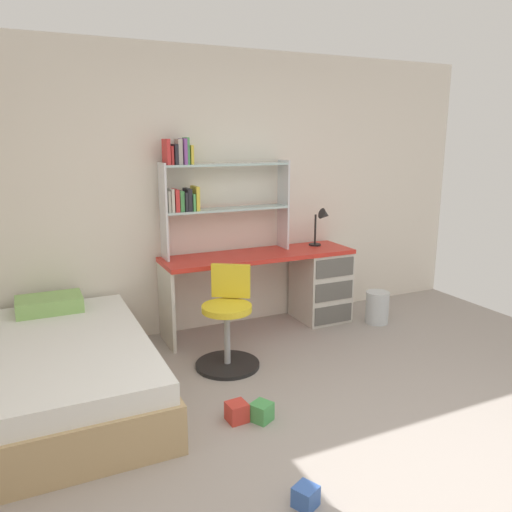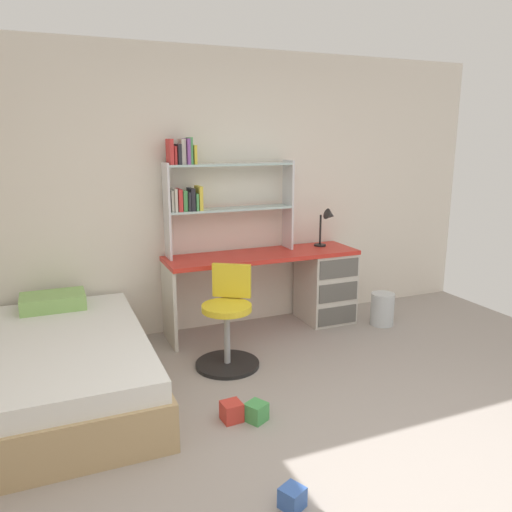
% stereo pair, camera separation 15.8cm
% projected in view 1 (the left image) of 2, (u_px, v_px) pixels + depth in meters
% --- Properties ---
extents(ground_plane, '(5.52, 6.41, 0.02)m').
position_uv_depth(ground_plane, '(413.00, 488.00, 2.69)').
color(ground_plane, '#9E938C').
extents(room_shell, '(5.52, 6.41, 2.61)m').
position_uv_depth(room_shell, '(120.00, 225.00, 3.00)').
color(room_shell, silver).
rests_on(room_shell, ground_plane).
extents(desk, '(1.85, 0.52, 0.75)m').
position_uv_depth(desk, '(304.00, 281.00, 5.04)').
color(desk, red).
rests_on(desk, ground_plane).
extents(bookshelf_hutch, '(1.21, 0.22, 1.07)m').
position_uv_depth(bookshelf_hutch, '(207.00, 189.00, 4.55)').
color(bookshelf_hutch, silver).
rests_on(bookshelf_hutch, desk).
extents(desk_lamp, '(0.20, 0.17, 0.38)m').
position_uv_depth(desk_lamp, '(323.00, 221.00, 5.05)').
color(desk_lamp, black).
rests_on(desk_lamp, desk).
extents(swivel_chair, '(0.52, 0.52, 0.81)m').
position_uv_depth(swivel_chair, '(228.00, 327.00, 4.06)').
color(swivel_chair, black).
rests_on(swivel_chair, ground_plane).
extents(bed_platform, '(1.24, 1.91, 0.57)m').
position_uv_depth(bed_platform, '(59.00, 372.00, 3.51)').
color(bed_platform, tan).
rests_on(bed_platform, ground_plane).
extents(waste_bin, '(0.23, 0.23, 0.32)m').
position_uv_depth(waste_bin, '(377.00, 307.00, 5.05)').
color(waste_bin, silver).
rests_on(waste_bin, ground_plane).
extents(toy_block_green_0, '(0.17, 0.17, 0.12)m').
position_uv_depth(toy_block_green_0, '(262.00, 412.00, 3.31)').
color(toy_block_green_0, '#479E51').
rests_on(toy_block_green_0, ground_plane).
extents(toy_block_red_2, '(0.14, 0.14, 0.13)m').
position_uv_depth(toy_block_red_2, '(237.00, 412.00, 3.30)').
color(toy_block_red_2, red).
rests_on(toy_block_red_2, ground_plane).
extents(toy_block_blue_3, '(0.15, 0.15, 0.11)m').
position_uv_depth(toy_block_blue_3, '(306.00, 496.00, 2.54)').
color(toy_block_blue_3, '#3860B7').
rests_on(toy_block_blue_3, ground_plane).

